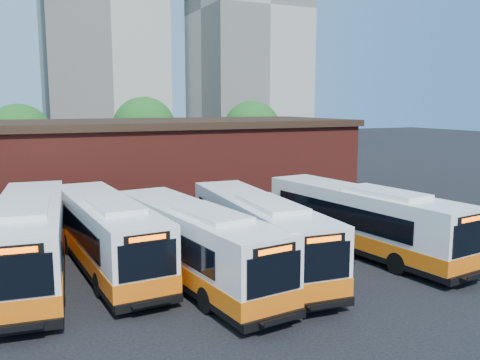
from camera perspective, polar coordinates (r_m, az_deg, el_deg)
name	(u,v)px	position (r m, az deg, el deg)	size (l,w,h in m)	color
ground	(294,281)	(22.66, 6.11, -11.19)	(220.00, 220.00, 0.00)	black
bus_farwest	(30,242)	(24.15, -22.52, -6.48)	(4.06, 13.47, 3.62)	white
bus_west	(107,236)	(24.48, -14.74, -6.12)	(3.44, 12.72, 3.43)	white
bus_midwest	(193,246)	(22.19, -5.25, -7.41)	(4.08, 12.68, 3.40)	white
bus_mideast	(258,235)	(23.87, 1.99, -6.20)	(3.45, 12.77, 3.44)	white
bus_east	(362,222)	(27.06, 13.49, -4.62)	(4.24, 12.96, 3.48)	white
transit_worker	(350,265)	(22.34, 12.27, -9.35)	(0.61, 0.40, 1.69)	black
depot_building	(164,160)	(40.08, -8.56, 2.19)	(28.60, 12.60, 6.40)	maroon
tree_west	(20,137)	(50.39, -23.52, 4.45)	(6.00, 6.00, 7.65)	#382314
tree_mid	(144,129)	(53.94, -10.70, 5.70)	(6.56, 6.56, 8.36)	#382314
tree_east	(252,130)	(54.89, 1.35, 5.63)	(6.24, 6.24, 7.96)	#382314
tower_right	(247,11)	(96.98, 0.83, 18.49)	(18.00, 18.00, 49.20)	#ACA89E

